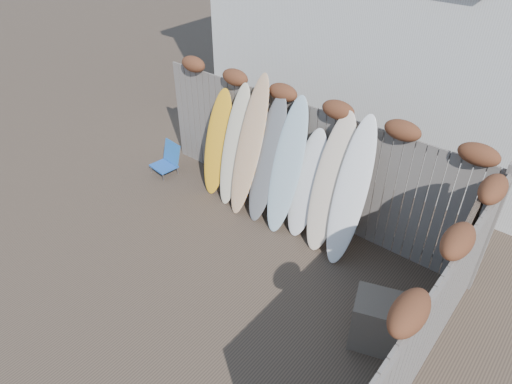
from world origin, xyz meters
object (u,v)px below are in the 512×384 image
Objects in this scene: lattice_panel at (453,273)px; beach_chair at (168,159)px; wooden_crate at (378,321)px; surfboard_0 at (218,143)px.

beach_chair is at bearing 171.51° from lattice_panel.
wooden_crate is (5.06, -1.04, 0.08)m from beach_chair.
surfboard_0 is (-4.44, 0.62, -0.07)m from lattice_panel.
wooden_crate reaches higher than beach_chair.
beach_chair is 0.84× the size of wooden_crate.
surfboard_0 reaches higher than beach_chair.
wooden_crate is 1.08m from lattice_panel.
lattice_panel reaches higher than surfboard_0.
wooden_crate is at bearing -11.66° from beach_chair.
lattice_panel is at bearing -13.68° from surfboard_0.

